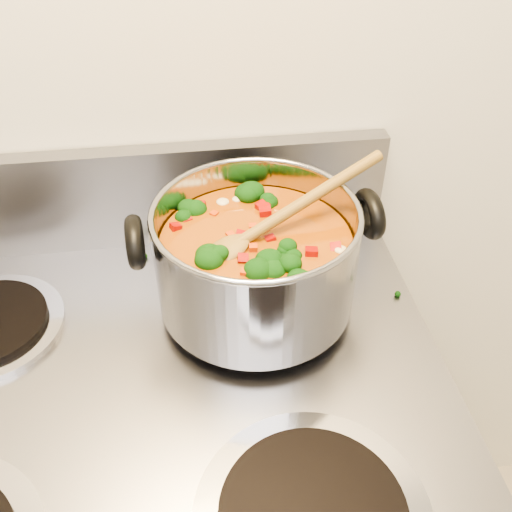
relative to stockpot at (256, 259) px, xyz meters
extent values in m
cube|color=gray|center=(-0.17, 0.17, 0.00)|extent=(0.79, 0.03, 0.16)
cylinder|color=#A5A5AD|center=(0.01, 0.01, -0.08)|extent=(0.20, 0.20, 0.01)
cylinder|color=black|center=(0.01, 0.01, -0.07)|extent=(0.16, 0.16, 0.01)
cylinder|color=#98989F|center=(0.00, 0.00, 0.00)|extent=(0.26, 0.26, 0.14)
torus|color=#98989F|center=(0.00, 0.00, 0.07)|extent=(0.26, 0.26, 0.01)
cylinder|color=#92460D|center=(0.00, 0.00, -0.02)|extent=(0.24, 0.24, 0.10)
torus|color=black|center=(-0.15, -0.01, 0.05)|extent=(0.02, 0.08, 0.08)
torus|color=black|center=(0.15, 0.01, 0.05)|extent=(0.02, 0.08, 0.08)
ellipsoid|color=black|center=(0.07, -0.02, 0.03)|extent=(0.04, 0.04, 0.03)
ellipsoid|color=black|center=(-0.07, -0.01, 0.03)|extent=(0.04, 0.04, 0.03)
ellipsoid|color=black|center=(-0.05, 0.02, 0.03)|extent=(0.04, 0.04, 0.03)
ellipsoid|color=black|center=(0.06, -0.08, 0.03)|extent=(0.04, 0.04, 0.03)
ellipsoid|color=black|center=(0.06, -0.08, 0.03)|extent=(0.04, 0.04, 0.03)
ellipsoid|color=black|center=(-0.06, 0.01, 0.03)|extent=(0.04, 0.04, 0.03)
ellipsoid|color=black|center=(0.07, -0.06, 0.03)|extent=(0.04, 0.04, 0.03)
ellipsoid|color=black|center=(0.10, -0.03, 0.03)|extent=(0.04, 0.04, 0.03)
ellipsoid|color=#9E1505|center=(0.04, 0.09, 0.03)|extent=(0.01, 0.01, 0.01)
ellipsoid|color=#9E1505|center=(0.00, -0.10, 0.03)|extent=(0.01, 0.01, 0.01)
ellipsoid|color=#9E1505|center=(0.07, -0.06, 0.03)|extent=(0.01, 0.01, 0.01)
ellipsoid|color=#9E1505|center=(0.04, -0.10, 0.03)|extent=(0.01, 0.01, 0.01)
ellipsoid|color=#9E1505|center=(0.06, 0.07, 0.03)|extent=(0.01, 0.01, 0.01)
ellipsoid|color=#9E1505|center=(0.05, -0.09, 0.03)|extent=(0.01, 0.01, 0.01)
ellipsoid|color=#9E1505|center=(0.10, -0.01, 0.03)|extent=(0.01, 0.01, 0.01)
ellipsoid|color=#9E1505|center=(-0.01, -0.06, 0.03)|extent=(0.01, 0.01, 0.01)
ellipsoid|color=#9E1505|center=(-0.09, -0.05, 0.03)|extent=(0.01, 0.01, 0.01)
ellipsoid|color=#9E1505|center=(-0.05, 0.02, 0.03)|extent=(0.01, 0.01, 0.01)
ellipsoid|color=#9E1505|center=(0.05, -0.04, 0.03)|extent=(0.01, 0.01, 0.01)
ellipsoid|color=#C0390A|center=(-0.01, 0.03, 0.03)|extent=(0.01, 0.01, 0.01)
ellipsoid|color=#C0390A|center=(-0.09, -0.02, 0.03)|extent=(0.01, 0.01, 0.01)
ellipsoid|color=#C0390A|center=(-0.08, 0.00, 0.03)|extent=(0.01, 0.01, 0.01)
ellipsoid|color=#C0390A|center=(-0.07, -0.05, 0.03)|extent=(0.01, 0.01, 0.01)
ellipsoid|color=#C0390A|center=(0.09, 0.01, 0.03)|extent=(0.01, 0.01, 0.01)
ellipsoid|color=#C0390A|center=(0.04, -0.05, 0.03)|extent=(0.01, 0.01, 0.01)
ellipsoid|color=#C0390A|center=(0.02, -0.09, 0.03)|extent=(0.01, 0.01, 0.01)
ellipsoid|color=#C0390A|center=(-0.08, -0.07, 0.03)|extent=(0.01, 0.01, 0.01)
ellipsoid|color=beige|center=(0.02, -0.07, 0.03)|extent=(0.02, 0.02, 0.01)
ellipsoid|color=beige|center=(0.10, -0.04, 0.03)|extent=(0.02, 0.02, 0.01)
ellipsoid|color=beige|center=(-0.01, 0.06, 0.03)|extent=(0.02, 0.02, 0.01)
ellipsoid|color=beige|center=(0.05, 0.07, 0.03)|extent=(0.02, 0.02, 0.01)
ellipsoid|color=beige|center=(0.06, -0.03, 0.03)|extent=(0.02, 0.02, 0.01)
ellipsoid|color=olive|center=(-0.04, -0.02, 0.03)|extent=(0.08, 0.07, 0.04)
cylinder|color=olive|center=(0.07, 0.03, 0.06)|extent=(0.23, 0.11, 0.08)
ellipsoid|color=black|center=(-0.01, 0.15, -0.08)|extent=(0.01, 0.01, 0.01)
ellipsoid|color=black|center=(-0.07, 0.15, -0.08)|extent=(0.01, 0.01, 0.01)
camera|label=1|loc=(-0.08, -0.56, 0.48)|focal=40.00mm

